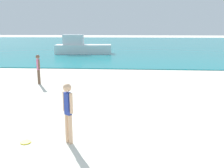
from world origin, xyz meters
name	(u,v)px	position (x,y,z in m)	size (l,w,h in m)	color
water	(129,44)	(0.00, 45.87, 0.03)	(160.00, 60.00, 0.06)	teal
person_standing	(68,110)	(-1.25, 4.01, 0.90)	(0.30, 0.26, 1.59)	#DDAD84
frisbee	(26,142)	(-2.39, 3.92, 0.01)	(0.27, 0.27, 0.03)	yellow
person_distant	(38,68)	(-4.54, 10.76, 0.89)	(0.26, 0.29, 1.56)	brown
boat_near	(81,47)	(-5.34, 26.40, 0.80)	(6.44, 2.60, 2.13)	white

